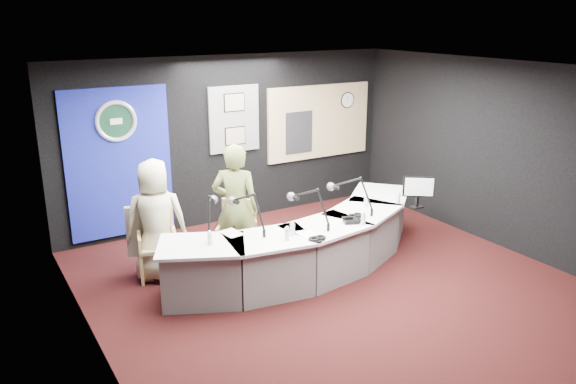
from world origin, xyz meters
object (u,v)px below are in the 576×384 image
person_man (156,220)px  person_woman (236,208)px  broadcast_desk (307,245)px  armchair_right (237,235)px  armchair_left (157,241)px

person_man → person_woman: size_ratio=0.92×
broadcast_desk → armchair_right: (-0.80, 0.54, 0.13)m
broadcast_desk → armchair_left: (-1.84, 0.82, 0.16)m
armchair_right → person_woman: person_woman is taller
person_woman → armchair_right: bearing=-0.0°
armchair_right → person_woman: (0.00, 0.00, 0.39)m
armchair_right → person_woman: 0.39m
armchair_left → armchair_right: size_ratio=1.06×
armchair_right → person_man: person_man is taller
broadcast_desk → person_woman: 1.10m
broadcast_desk → person_man: size_ratio=2.73×
armchair_left → broadcast_desk: bearing=-9.3°
armchair_right → person_man: bearing=-158.3°
broadcast_desk → armchair_right: armchair_right is taller
armchair_left → armchair_right: bearing=-0.5°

